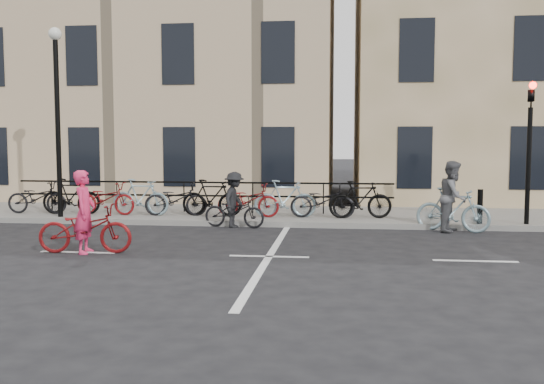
# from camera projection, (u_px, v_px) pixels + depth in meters

# --- Properties ---
(ground) EXTENTS (120.00, 120.00, 0.00)m
(ground) POSITION_uv_depth(u_px,v_px,m) (269.00, 257.00, 12.10)
(ground) COLOR black
(ground) RESTS_ON ground
(sidewalk) EXTENTS (46.00, 4.00, 0.15)m
(sidewalk) POSITION_uv_depth(u_px,v_px,m) (163.00, 214.00, 18.49)
(sidewalk) COLOR slate
(sidewalk) RESTS_ON ground
(building_east) EXTENTS (14.00, 10.00, 12.00)m
(building_east) POSITION_uv_depth(u_px,v_px,m) (540.00, 40.00, 23.40)
(building_east) COLOR tan
(building_east) RESTS_ON sidewalk
(building_west) EXTENTS (20.00, 10.00, 10.00)m
(building_west) POSITION_uv_depth(u_px,v_px,m) (94.00, 73.00, 25.55)
(building_west) COLOR tan
(building_west) RESTS_ON sidewalk
(traffic_light) EXTENTS (0.18, 0.30, 3.90)m
(traffic_light) POSITION_uv_depth(u_px,v_px,m) (530.00, 135.00, 15.48)
(traffic_light) COLOR black
(traffic_light) RESTS_ON sidewalk
(lamp_post) EXTENTS (0.36, 0.36, 5.28)m
(lamp_post) POSITION_uv_depth(u_px,v_px,m) (57.00, 98.00, 16.90)
(lamp_post) COLOR black
(lamp_post) RESTS_ON sidewalk
(bollard_east) EXTENTS (0.14, 0.14, 0.90)m
(bollard_east) POSITION_uv_depth(u_px,v_px,m) (480.00, 207.00, 15.69)
(bollard_east) COLOR black
(bollard_east) RESTS_ON sidewalk
(parked_bikes) EXTENTS (11.45, 1.23, 1.05)m
(parked_bikes) POSITION_uv_depth(u_px,v_px,m) (193.00, 199.00, 17.35)
(parked_bikes) COLOR black
(parked_bikes) RESTS_ON sidewalk
(cyclist_pink) EXTENTS (1.98, 0.87, 1.71)m
(cyclist_pink) POSITION_uv_depth(u_px,v_px,m) (85.00, 225.00, 12.44)
(cyclist_pink) COLOR maroon
(cyclist_pink) RESTS_ON ground
(cyclist_grey) EXTENTS (1.92, 1.19, 1.80)m
(cyclist_grey) POSITION_uv_depth(u_px,v_px,m) (453.00, 203.00, 15.32)
(cyclist_grey) COLOR #83A1AB
(cyclist_grey) RESTS_ON ground
(cyclist_dark) EXTENTS (1.75, 1.04, 1.48)m
(cyclist_dark) POSITION_uv_depth(u_px,v_px,m) (234.00, 206.00, 16.07)
(cyclist_dark) COLOR black
(cyclist_dark) RESTS_ON ground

